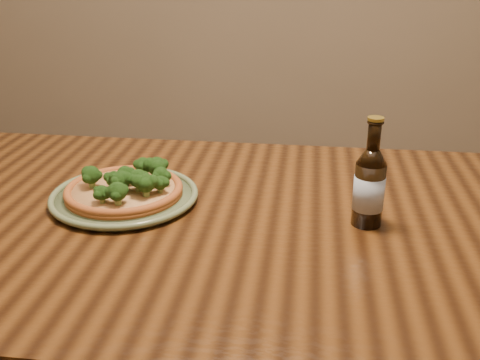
# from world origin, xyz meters

# --- Properties ---
(table) EXTENTS (1.60, 0.90, 0.75)m
(table) POSITION_xyz_m (0.00, 0.10, 0.66)
(table) COLOR #48280F
(table) RESTS_ON ground
(plate) EXTENTS (0.31, 0.31, 0.02)m
(plate) POSITION_xyz_m (-0.05, 0.15, 0.76)
(plate) COLOR #61704D
(plate) RESTS_ON table
(pizza) EXTENTS (0.25, 0.25, 0.07)m
(pizza) POSITION_xyz_m (-0.05, 0.15, 0.78)
(pizza) COLOR #A25424
(pizza) RESTS_ON plate
(beer_bottle) EXTENTS (0.06, 0.06, 0.22)m
(beer_bottle) POSITION_xyz_m (0.45, 0.10, 0.83)
(beer_bottle) COLOR black
(beer_bottle) RESTS_ON table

